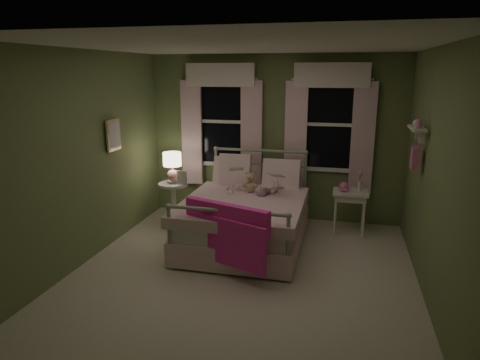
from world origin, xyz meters
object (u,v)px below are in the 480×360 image
(nightstand_left, at_px, (174,197))
(nightstand_right, at_px, (350,198))
(child_left, at_px, (234,172))
(child_right, at_px, (272,172))
(table_lamp, at_px, (172,164))
(teddy_bear, at_px, (250,184))
(bed, at_px, (245,218))

(nightstand_left, height_order, nightstand_right, same)
(child_left, xyz_separation_m, child_right, (0.56, 0.00, 0.02))
(table_lamp, bearing_deg, child_right, -4.33)
(child_left, distance_m, child_right, 0.56)
(nightstand_right, bearing_deg, table_lamp, -175.97)
(child_left, distance_m, teddy_bear, 0.35)
(teddy_bear, relative_size, nightstand_left, 0.46)
(child_right, relative_size, nightstand_right, 1.15)
(teddy_bear, xyz_separation_m, table_lamp, (-1.29, 0.28, 0.16))
(table_lamp, height_order, nightstand_right, table_lamp)
(nightstand_left, distance_m, nightstand_right, 2.69)
(teddy_bear, height_order, table_lamp, table_lamp)
(table_lamp, bearing_deg, nightstand_right, 4.03)
(child_left, bearing_deg, teddy_bear, 148.23)
(child_left, height_order, teddy_bear, child_left)
(child_right, height_order, table_lamp, child_right)
(teddy_bear, bearing_deg, table_lamp, 167.87)
(child_left, height_order, nightstand_left, child_left)
(table_lamp, bearing_deg, nightstand_left, 90.00)
(child_left, xyz_separation_m, table_lamp, (-1.01, 0.12, 0.04))
(teddy_bear, xyz_separation_m, nightstand_left, (-1.29, 0.28, -0.37))
(child_right, height_order, teddy_bear, child_right)
(teddy_bear, distance_m, table_lamp, 1.33)
(nightstand_left, bearing_deg, table_lamp, -90.00)
(nightstand_right, bearing_deg, teddy_bear, -161.49)
(child_left, xyz_separation_m, teddy_bear, (0.28, -0.16, -0.13))
(child_right, bearing_deg, table_lamp, 15.73)
(bed, bearing_deg, nightstand_left, 156.75)
(child_right, distance_m, nightstand_left, 1.66)
(table_lamp, relative_size, nightstand_right, 0.71)
(nightstand_left, bearing_deg, child_right, -4.33)
(child_right, bearing_deg, nightstand_left, 15.73)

